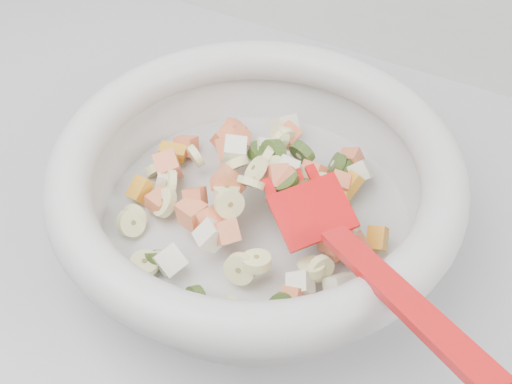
% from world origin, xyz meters
% --- Properties ---
extents(mixing_bowl, '(0.43, 0.36, 0.14)m').
position_xyz_m(mixing_bowl, '(-0.15, 1.42, 0.95)').
color(mixing_bowl, silver).
rests_on(mixing_bowl, counter).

